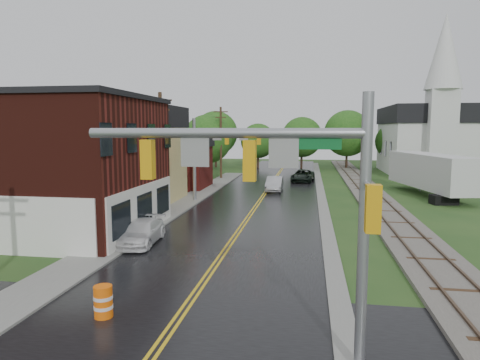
% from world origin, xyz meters
% --- Properties ---
extents(main_road, '(10.00, 90.00, 0.02)m').
position_xyz_m(main_road, '(0.00, 30.00, 0.00)').
color(main_road, black).
rests_on(main_road, ground).
extents(cross_road, '(60.00, 9.00, 0.02)m').
position_xyz_m(cross_road, '(0.00, 2.00, 0.00)').
color(cross_road, black).
rests_on(cross_road, ground).
extents(curb_right, '(0.80, 70.00, 0.12)m').
position_xyz_m(curb_right, '(5.40, 35.00, 0.00)').
color(curb_right, gray).
rests_on(curb_right, ground).
extents(sidewalk_left, '(2.40, 50.00, 0.12)m').
position_xyz_m(sidewalk_left, '(-6.20, 25.00, 0.00)').
color(sidewalk_left, gray).
rests_on(sidewalk_left, ground).
extents(brick_building, '(14.30, 10.30, 8.30)m').
position_xyz_m(brick_building, '(-12.48, 15.00, 4.15)').
color(brick_building, '#41140D').
rests_on(brick_building, ground).
extents(yellow_house, '(8.00, 7.00, 6.40)m').
position_xyz_m(yellow_house, '(-11.00, 26.00, 3.20)').
color(yellow_house, tan).
rests_on(yellow_house, ground).
extents(darkred_building, '(7.00, 6.00, 4.40)m').
position_xyz_m(darkred_building, '(-10.00, 35.00, 2.20)').
color(darkred_building, '#3F0F0C').
rests_on(darkred_building, ground).
extents(church, '(10.40, 18.40, 20.00)m').
position_xyz_m(church, '(20.00, 53.74, 5.83)').
color(church, silver).
rests_on(church, ground).
extents(railroad, '(3.20, 80.00, 0.30)m').
position_xyz_m(railroad, '(10.00, 35.00, 0.11)').
color(railroad, '#59544C').
rests_on(railroad, ground).
extents(traffic_signal_near, '(7.34, 0.30, 7.20)m').
position_xyz_m(traffic_signal_near, '(3.47, 2.00, 4.97)').
color(traffic_signal_near, gray).
rests_on(traffic_signal_near, ground).
extents(traffic_signal_far, '(7.34, 0.43, 7.20)m').
position_xyz_m(traffic_signal_far, '(-3.47, 27.00, 4.97)').
color(traffic_signal_far, gray).
rests_on(traffic_signal_far, ground).
extents(utility_pole_b, '(1.80, 0.28, 9.00)m').
position_xyz_m(utility_pole_b, '(-6.80, 22.00, 4.72)').
color(utility_pole_b, '#382616').
rests_on(utility_pole_b, ground).
extents(utility_pole_c, '(1.80, 0.28, 9.00)m').
position_xyz_m(utility_pole_c, '(-6.80, 44.00, 4.72)').
color(utility_pole_c, '#382616').
rests_on(utility_pole_c, ground).
extents(tree_left_a, '(6.80, 6.80, 8.67)m').
position_xyz_m(tree_left_a, '(-19.85, 21.90, 5.11)').
color(tree_left_a, black).
rests_on(tree_left_a, ground).
extents(tree_left_b, '(7.60, 7.60, 9.69)m').
position_xyz_m(tree_left_b, '(-17.85, 31.90, 5.72)').
color(tree_left_b, black).
rests_on(tree_left_b, ground).
extents(tree_left_c, '(6.00, 6.00, 7.65)m').
position_xyz_m(tree_left_c, '(-13.85, 39.90, 4.51)').
color(tree_left_c, black).
rests_on(tree_left_c, ground).
extents(tree_left_e, '(6.40, 6.40, 8.16)m').
position_xyz_m(tree_left_e, '(-8.85, 45.90, 4.81)').
color(tree_left_e, black).
rests_on(tree_left_e, ground).
extents(suv_dark, '(2.97, 5.36, 1.42)m').
position_xyz_m(suv_dark, '(3.50, 42.30, 0.71)').
color(suv_dark, black).
rests_on(suv_dark, ground).
extents(sedan_silver, '(1.57, 4.49, 1.48)m').
position_xyz_m(sedan_silver, '(0.80, 34.07, 0.74)').
color(sedan_silver, '#A7A8AC').
rests_on(sedan_silver, ground).
extents(pickup_white, '(2.07, 4.51, 1.28)m').
position_xyz_m(pickup_white, '(-4.80, 13.01, 0.64)').
color(pickup_white, silver).
rests_on(pickup_white, ground).
extents(semi_trailer, '(5.22, 12.88, 3.95)m').
position_xyz_m(semi_trailer, '(15.41, 33.43, 2.34)').
color(semi_trailer, black).
rests_on(semi_trailer, ground).
extents(construction_barrel, '(0.74, 0.74, 1.10)m').
position_xyz_m(construction_barrel, '(-2.50, 4.00, 0.55)').
color(construction_barrel, '#FB630B').
rests_on(construction_barrel, ground).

